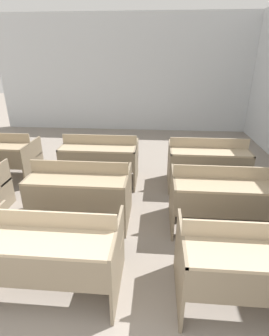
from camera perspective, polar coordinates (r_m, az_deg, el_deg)
The scene contains 7 objects.
wall_back at distance 7.95m, azimuth -2.49°, elevation 19.61°, with size 7.32×0.06×3.17m.
bench_front_center at distance 2.63m, azimuth -18.01°, elevation -16.54°, with size 1.27×0.79×0.88m.
bench_front_right at distance 2.60m, azimuth 24.58°, elevation -18.29°, with size 1.27×0.79×0.88m.
bench_second_center at distance 3.54m, azimuth -11.62°, elevation -4.70°, with size 1.27×0.79×0.88m.
bench_second_right at distance 3.51m, azimuth 18.57°, elevation -5.77°, with size 1.27×0.79×0.88m.
bench_third_center at distance 4.59m, azimuth -7.48°, elevation 2.28°, with size 1.27×0.79×0.88m.
bench_third_right at distance 4.54m, azimuth 15.55°, elevation 1.37°, with size 1.27×0.79×0.88m.
Camera 1 is at (0.98, -0.43, 2.12)m, focal length 28.00 mm.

